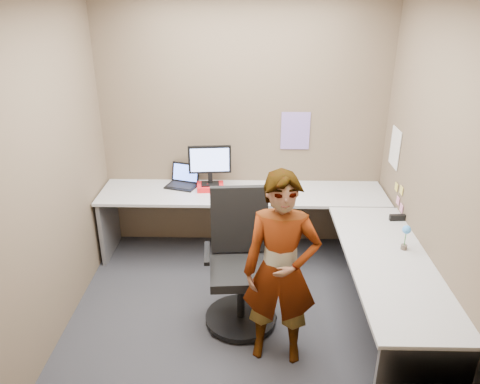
{
  "coord_description": "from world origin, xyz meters",
  "views": [
    {
      "loc": [
        0.08,
        -3.47,
        2.69
      ],
      "look_at": [
        -0.01,
        0.25,
        1.05
      ],
      "focal_mm": 35.0,
      "sensor_mm": 36.0,
      "label": 1
    }
  ],
  "objects_px": {
    "desk": "(288,232)",
    "monitor": "(210,162)",
    "person": "(281,271)",
    "office_chair": "(240,271)"
  },
  "relations": [
    {
      "from": "desk",
      "to": "person",
      "type": "xyz_separation_m",
      "value": [
        -0.13,
        -0.94,
        0.18
      ]
    },
    {
      "from": "monitor",
      "to": "office_chair",
      "type": "bearing_deg",
      "value": -79.18
    },
    {
      "from": "monitor",
      "to": "person",
      "type": "xyz_separation_m",
      "value": [
        0.65,
        -1.61,
        -0.26
      ]
    },
    {
      "from": "office_chair",
      "to": "desk",
      "type": "bearing_deg",
      "value": 44.69
    },
    {
      "from": "desk",
      "to": "monitor",
      "type": "height_order",
      "value": "monitor"
    },
    {
      "from": "desk",
      "to": "monitor",
      "type": "distance_m",
      "value": 1.12
    },
    {
      "from": "desk",
      "to": "person",
      "type": "relative_size",
      "value": 1.93
    },
    {
      "from": "person",
      "to": "office_chair",
      "type": "bearing_deg",
      "value": 131.14
    },
    {
      "from": "office_chair",
      "to": "person",
      "type": "distance_m",
      "value": 0.61
    },
    {
      "from": "desk",
      "to": "office_chair",
      "type": "relative_size",
      "value": 2.56
    }
  ]
}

